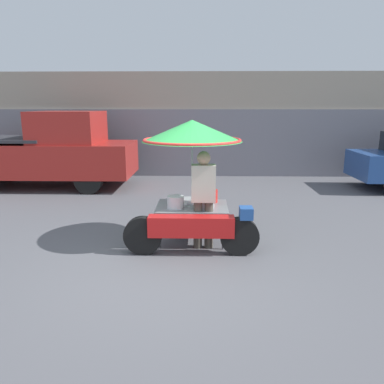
# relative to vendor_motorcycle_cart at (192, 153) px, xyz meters

# --- Properties ---
(ground_plane) EXTENTS (36.00, 36.00, 0.00)m
(ground_plane) POSITION_rel_vendor_motorcycle_cart_xyz_m (-0.38, -1.15, -1.53)
(ground_plane) COLOR #56565B
(shopfront_building) EXTENTS (28.00, 2.06, 3.33)m
(shopfront_building) POSITION_rel_vendor_motorcycle_cart_xyz_m (-0.38, 7.18, 0.13)
(shopfront_building) COLOR gray
(shopfront_building) RESTS_ON ground
(vendor_motorcycle_cart) EXTENTS (2.12, 1.64, 2.06)m
(vendor_motorcycle_cart) POSITION_rel_vendor_motorcycle_cart_xyz_m (0.00, 0.00, 0.00)
(vendor_motorcycle_cart) COLOR black
(vendor_motorcycle_cart) RESTS_ON ground
(vendor_person) EXTENTS (0.38, 0.22, 1.59)m
(vendor_person) POSITION_rel_vendor_motorcycle_cart_xyz_m (0.18, -0.23, -0.64)
(vendor_person) COLOR #4C473D
(vendor_person) RESTS_ON ground
(pickup_truck) EXTENTS (5.17, 1.90, 2.13)m
(pickup_truck) POSITION_rel_vendor_motorcycle_cart_xyz_m (-4.23, 4.34, -0.52)
(pickup_truck) COLOR black
(pickup_truck) RESTS_ON ground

